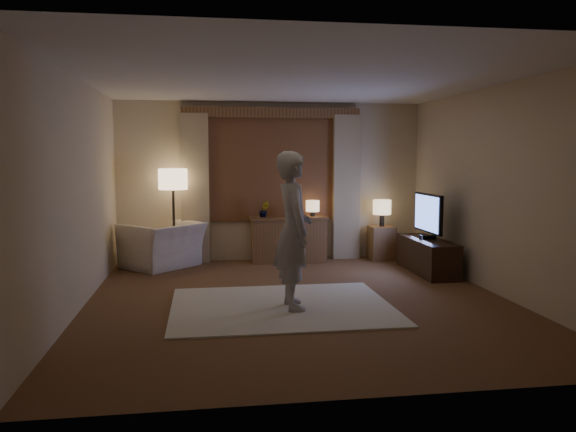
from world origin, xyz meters
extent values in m
cube|color=brown|center=(0.00, 0.00, -0.01)|extent=(5.00, 5.50, 0.02)
cube|color=silver|center=(0.00, 0.00, 2.61)|extent=(5.00, 5.50, 0.02)
cube|color=beige|center=(0.00, 2.76, 1.30)|extent=(5.00, 0.02, 2.60)
cube|color=beige|center=(0.00, -2.76, 1.30)|extent=(5.00, 0.02, 2.60)
cube|color=beige|center=(-2.51, 0.00, 1.30)|extent=(0.02, 5.50, 2.60)
cube|color=beige|center=(2.51, 0.00, 1.30)|extent=(0.02, 5.50, 2.60)
cube|color=black|center=(0.00, 2.73, 1.55)|extent=(2.00, 0.01, 1.70)
cube|color=brown|center=(0.00, 2.72, 1.55)|extent=(2.08, 0.04, 1.78)
cube|color=tan|center=(-1.25, 2.65, 1.20)|extent=(0.45, 0.12, 2.40)
cube|color=tan|center=(1.25, 2.65, 1.20)|extent=(0.45, 0.12, 2.40)
cube|color=brown|center=(0.00, 2.67, 2.42)|extent=(2.90, 0.14, 0.16)
cube|color=beige|center=(-0.25, -0.25, 0.01)|extent=(2.50, 2.00, 0.02)
cube|color=brown|center=(0.25, 2.50, 0.35)|extent=(1.20, 0.40, 0.70)
cube|color=brown|center=(0.25, 2.50, 0.80)|extent=(0.16, 0.02, 0.20)
imported|color=#999999|center=(-0.15, 2.50, 0.85)|extent=(0.17, 0.13, 0.30)
cylinder|color=black|center=(0.65, 2.50, 0.76)|extent=(0.08, 0.08, 0.12)
cylinder|color=#F3CC92|center=(0.65, 2.50, 0.91)|extent=(0.22, 0.22, 0.18)
cylinder|color=black|center=(-1.58, 2.42, 0.02)|extent=(0.32, 0.32, 0.03)
cylinder|color=black|center=(-1.58, 2.42, 0.61)|extent=(0.04, 0.04, 1.21)
cylinder|color=#F3CC92|center=(-1.58, 2.42, 1.37)|extent=(0.45, 0.45, 0.32)
imported|color=#F1DEC6|center=(-1.76, 2.32, 0.35)|extent=(1.42, 1.42, 0.70)
cube|color=brown|center=(1.81, 2.45, 0.28)|extent=(0.40, 0.40, 0.56)
cylinder|color=black|center=(1.81, 2.45, 0.66)|extent=(0.08, 0.08, 0.20)
cylinder|color=#F3CC92|center=(1.81, 2.45, 0.88)|extent=(0.30, 0.30, 0.24)
cube|color=black|center=(2.15, 1.33, 0.25)|extent=(0.45, 1.40, 0.50)
cube|color=black|center=(2.15, 1.33, 0.53)|extent=(0.23, 0.10, 0.06)
cube|color=black|center=(2.15, 1.33, 0.89)|extent=(0.05, 0.93, 0.57)
cube|color=#5274E1|center=(2.12, 1.33, 0.89)|extent=(0.00, 0.87, 0.51)
imported|color=#B5AFA7|center=(-0.13, -0.34, 0.90)|extent=(0.46, 0.67, 1.76)
camera|label=1|loc=(-1.10, -6.47, 1.72)|focal=35.00mm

